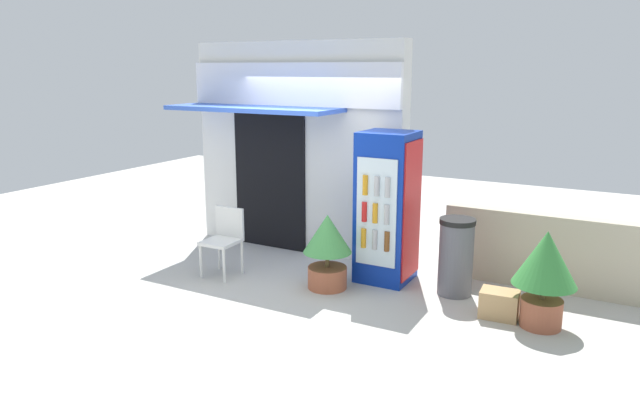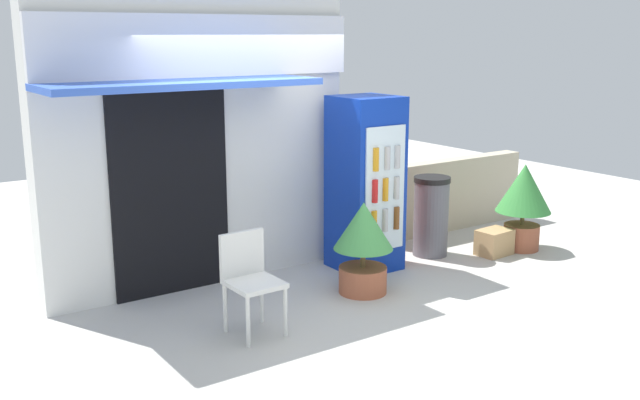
% 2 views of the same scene
% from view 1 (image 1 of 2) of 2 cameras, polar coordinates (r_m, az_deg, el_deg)
% --- Properties ---
extents(ground, '(16.00, 16.00, 0.00)m').
position_cam_1_polar(ground, '(7.33, -4.28, -8.21)').
color(ground, beige).
extents(storefront_building, '(3.26, 1.10, 2.99)m').
position_cam_1_polar(storefront_building, '(8.40, -2.41, 5.44)').
color(storefront_building, silver).
rests_on(storefront_building, ground).
extents(drink_cooler, '(0.66, 0.70, 1.87)m').
position_cam_1_polar(drink_cooler, '(7.25, 6.59, -0.72)').
color(drink_cooler, '#0C2D9E').
rests_on(drink_cooler, ground).
extents(plastic_chair, '(0.43, 0.45, 0.87)m').
position_cam_1_polar(plastic_chair, '(7.60, -9.30, -3.50)').
color(plastic_chair, silver).
rests_on(plastic_chair, ground).
extents(potted_plant_near_shop, '(0.59, 0.59, 0.92)m').
position_cam_1_polar(potted_plant_near_shop, '(7.03, 0.73, -4.47)').
color(potted_plant_near_shop, '#AD5B3D').
rests_on(potted_plant_near_shop, ground).
extents(potted_plant_curbside, '(0.65, 0.65, 1.03)m').
position_cam_1_polar(potted_plant_curbside, '(6.38, 21.13, -6.25)').
color(potted_plant_curbside, '#995138').
rests_on(potted_plant_curbside, ground).
extents(trash_bin, '(0.42, 0.42, 0.92)m').
position_cam_1_polar(trash_bin, '(7.04, 13.13, -5.40)').
color(trash_bin, '#595960').
rests_on(trash_bin, ground).
extents(stone_boundary_wall, '(2.48, 0.22, 0.92)m').
position_cam_1_polar(stone_boundary_wall, '(7.54, 21.43, -4.76)').
color(stone_boundary_wall, '#B7AD93').
rests_on(stone_boundary_wall, ground).
extents(cardboard_box, '(0.41, 0.31, 0.30)m').
position_cam_1_polar(cardboard_box, '(6.63, 17.11, -9.70)').
color(cardboard_box, tan).
rests_on(cardboard_box, ground).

